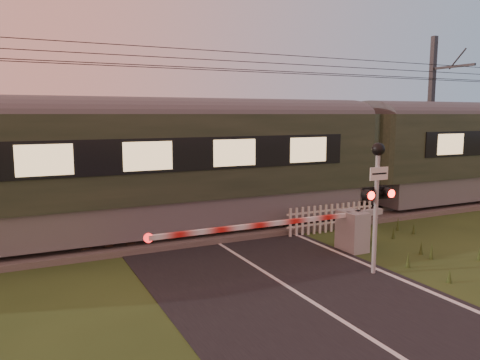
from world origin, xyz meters
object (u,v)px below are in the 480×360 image
boom_gate (343,230)px  picket_fence (331,218)px  train (357,155)px  crossing_signal (377,185)px  catenary_mast (431,114)px

boom_gate → picket_fence: bearing=61.3°
train → crossing_signal: 7.22m
train → crossing_signal: (-4.23, -5.85, -0.11)m
train → picket_fence: size_ratio=12.76×
boom_gate → crossing_signal: bearing=-104.9°
train → catenary_mast: (6.44, 2.23, 1.63)m
catenary_mast → picket_fence: bearing=-155.4°
boom_gate → train: bearing=46.8°
catenary_mast → boom_gate: bearing=-148.6°
crossing_signal → picket_fence: 4.64m
crossing_signal → catenary_mast: size_ratio=0.43×
catenary_mast → train: bearing=-160.9°
train → catenary_mast: bearing=19.1°
train → boom_gate: (-3.73, -3.97, -1.73)m
boom_gate → picket_fence: boom_gate is taller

